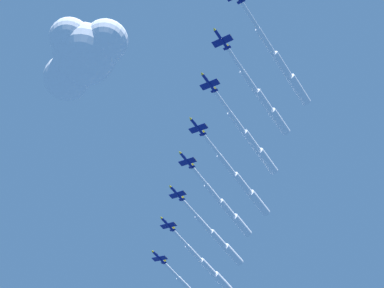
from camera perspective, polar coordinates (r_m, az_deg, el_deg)
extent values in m
cylinder|color=black|center=(209.02, 5.06, 13.81)|extent=(1.14, 0.74, 1.07)
cube|color=navy|center=(208.73, 4.92, 14.02)|extent=(3.13, 1.50, 1.28)
cube|color=yellow|center=(209.53, 4.99, 14.14)|extent=(1.00, 1.50, 1.81)
cylinder|color=white|center=(210.97, 5.94, 12.47)|extent=(3.62, 13.54, 1.82)
cylinder|color=white|center=(215.23, 7.48, 9.96)|extent=(4.52, 13.66, 2.73)
cylinder|color=white|center=(219.73, 9.08, 7.61)|extent=(5.42, 13.79, 3.64)
cylinder|color=white|center=(224.74, 10.61, 5.36)|extent=(6.32, 13.91, 4.55)
cylinder|color=navy|center=(213.17, 2.98, 10.36)|extent=(2.59, 9.11, 1.42)
cone|color=yellow|center=(211.54, 2.23, 11.42)|extent=(1.50, 1.47, 1.34)
cylinder|color=black|center=(214.79, 3.67, 9.37)|extent=(1.13, 0.73, 1.06)
ellipsoid|color=black|center=(212.90, 2.72, 10.84)|extent=(1.19, 2.01, 0.90)
cube|color=navy|center=(213.31, 3.06, 10.24)|extent=(8.20, 3.72, 3.07)
cube|color=yellow|center=(211.55, 3.92, 10.61)|extent=(0.99, 2.37, 0.34)
cube|color=yellow|center=(215.23, 2.22, 9.89)|extent=(0.99, 2.37, 0.34)
cube|color=navy|center=(214.45, 3.53, 9.57)|extent=(3.15, 1.49, 1.21)
cube|color=yellow|center=(215.22, 3.59, 9.71)|extent=(0.96, 1.49, 1.82)
cylinder|color=white|center=(216.82, 4.46, 8.24)|extent=(3.38, 12.26, 1.80)
cylinder|color=white|center=(221.12, 5.83, 6.12)|extent=(4.28, 12.38, 2.70)
cylinder|color=white|center=(225.51, 7.29, 4.13)|extent=(5.17, 12.50, 3.60)
cylinder|color=white|center=(230.29, 8.69, 2.22)|extent=(6.06, 12.62, 4.50)
cylinder|color=navy|center=(219.80, 1.72, 6.08)|extent=(2.61, 9.11, 1.43)
cone|color=yellow|center=(217.94, 0.99, 7.07)|extent=(1.52, 1.47, 1.36)
cylinder|color=black|center=(221.63, 2.39, 5.16)|extent=(1.14, 0.74, 1.07)
ellipsoid|color=black|center=(219.41, 1.47, 6.54)|extent=(1.20, 2.01, 0.91)
cube|color=navy|center=(219.96, 1.79, 5.97)|extent=(8.16, 3.72, 3.21)
cube|color=yellow|center=(217.99, 2.60, 6.28)|extent=(0.99, 2.37, 0.35)
cube|color=yellow|center=(222.09, 1.01, 5.67)|extent=(0.99, 2.37, 0.35)
cube|color=navy|center=(221.25, 2.25, 5.35)|extent=(3.13, 1.49, 1.26)
cube|color=yellow|center=(221.97, 2.32, 5.49)|extent=(0.99, 1.50, 1.81)
cylinder|color=white|center=(223.99, 3.19, 4.06)|extent=(3.48, 12.75, 1.82)
cylinder|color=white|center=(228.95, 4.59, 2.01)|extent=(4.38, 12.87, 2.72)
cylinder|color=white|center=(233.96, 6.07, 0.10)|extent=(5.28, 12.99, 3.63)
cylinder|color=white|center=(239.35, 7.50, -1.73)|extent=(6.18, 13.11, 4.54)
cylinder|color=navy|center=(224.94, 0.56, 1.67)|extent=(2.51, 9.11, 1.43)
cone|color=yellow|center=(222.86, -0.18, 2.59)|extent=(1.50, 1.46, 1.36)
cylinder|color=black|center=(226.97, 1.23, 0.82)|extent=(1.14, 0.73, 1.07)
ellipsoid|color=black|center=(224.44, 0.31, 2.11)|extent=(1.18, 2.00, 0.91)
cube|color=navy|center=(225.13, 0.63, 1.56)|extent=(8.13, 3.64, 3.22)
cube|color=yellow|center=(222.99, 1.40, 1.84)|extent=(0.96, 2.37, 0.35)
cube|color=yellow|center=(227.42, -0.11, 1.31)|extent=(0.96, 2.37, 0.35)
cube|color=navy|center=(226.55, 1.09, 0.99)|extent=(3.12, 1.46, 1.27)
cube|color=yellow|center=(227.21, 1.16, 1.15)|extent=(0.97, 1.49, 1.81)
cylinder|color=white|center=(229.72, 2.08, -0.26)|extent=(3.43, 13.52, 1.82)
cylinder|color=white|center=(235.45, 3.59, -2.26)|extent=(4.34, 13.63, 2.73)
cylinder|color=white|center=(241.23, 5.16, -4.11)|extent=(5.24, 13.74, 3.63)
cylinder|color=white|center=(247.41, 6.67, -5.88)|extent=(6.14, 13.85, 4.54)
cylinder|color=navy|center=(236.50, -0.53, -1.68)|extent=(2.54, 9.11, 1.43)
cone|color=yellow|center=(234.26, -1.23, -0.83)|extent=(1.51, 1.46, 1.35)
cylinder|color=black|center=(238.68, 0.12, -2.47)|extent=(1.14, 0.73, 1.07)
ellipsoid|color=black|center=(235.92, -0.77, -1.27)|extent=(1.19, 2.00, 0.91)
cube|color=navy|center=(236.71, -0.46, -1.78)|extent=(8.15, 3.67, 3.20)
cube|color=yellow|center=(234.46, 0.27, -1.55)|extent=(0.97, 2.37, 0.35)
cube|color=yellow|center=(239.09, -1.16, -1.99)|extent=(0.97, 2.37, 0.35)
cube|color=navy|center=(238.23, -0.01, -2.31)|extent=(3.13, 1.47, 1.26)
cube|color=yellow|center=(238.85, 0.06, -2.15)|extent=(0.98, 1.49, 1.81)
cylinder|color=white|center=(241.36, 0.87, -3.38)|extent=(3.33, 12.36, 1.82)
cylinder|color=white|center=(246.86, 2.20, -5.05)|extent=(4.24, 12.47, 2.72)
cylinder|color=white|center=(252.30, 3.60, -6.62)|extent=(5.14, 12.58, 3.63)
cylinder|color=white|center=(258.04, 4.96, -8.12)|extent=(6.04, 12.70, 4.54)
cylinder|color=navy|center=(247.20, -1.52, -5.00)|extent=(2.37, 9.10, 1.41)
cone|color=yellow|center=(244.85, -2.22, -4.23)|extent=(1.47, 1.44, 1.34)
cylinder|color=black|center=(249.49, -0.88, -5.71)|extent=(1.12, 0.71, 1.06)
ellipsoid|color=black|center=(246.56, -1.76, -4.62)|extent=(1.15, 1.99, 0.90)
cube|color=navy|center=(247.43, -1.45, -5.09)|extent=(8.18, 3.54, 3.03)
cube|color=yellow|center=(245.09, -0.77, -4.88)|extent=(0.94, 2.36, 0.34)
cube|color=yellow|center=(249.88, -2.11, -5.28)|extent=(0.94, 2.36, 0.34)
cube|color=navy|center=(249.01, -1.01, -5.57)|extent=(3.14, 1.42, 1.20)
cube|color=yellow|center=(249.60, -0.94, -5.41)|extent=(0.92, 1.47, 1.82)
cylinder|color=white|center=(252.36, -0.10, -6.56)|extent=(3.14, 12.73, 1.80)
cylinder|color=white|center=(258.26, 1.27, -8.13)|extent=(4.04, 12.82, 2.70)
cylinder|color=white|center=(264.07, 2.71, -9.59)|extent=(4.93, 12.92, 3.60)
cylinder|color=white|center=(270.18, 4.11, -10.98)|extent=(5.83, 13.02, 4.49)
cylinder|color=navy|center=(258.55, -2.44, -8.06)|extent=(2.44, 9.10, 1.42)
cone|color=yellow|center=(256.05, -3.12, -7.35)|extent=(1.49, 1.45, 1.35)
cylinder|color=black|center=(260.96, -1.82, -8.72)|extent=(1.12, 0.72, 1.06)
ellipsoid|color=black|center=(257.83, -2.67, -7.71)|extent=(1.16, 2.00, 0.90)
cube|color=navy|center=(258.79, -2.37, -8.15)|extent=(8.17, 3.59, 3.09)
cube|color=yellow|center=(256.36, -1.72, -7.98)|extent=(0.95, 2.36, 0.34)
cube|color=yellow|center=(261.33, -3.00, -8.29)|extent=(0.95, 2.36, 0.34)
cube|color=navy|center=(260.46, -1.95, -8.59)|extent=(3.14, 1.44, 1.22)
cube|color=yellow|center=(261.01, -1.88, -8.43)|extent=(0.94, 1.48, 1.82)
cylinder|color=white|center=(264.02, -1.06, -9.52)|extent=(3.25, 12.89, 1.80)
cylinder|color=white|center=(270.27, 0.28, -10.97)|extent=(4.15, 12.99, 2.71)
cylinder|color=white|center=(276.40, 1.69, -12.34)|extent=(5.05, 13.10, 3.61)
cylinder|color=white|center=(282.81, 3.06, -13.64)|extent=(5.94, 13.20, 4.51)
cylinder|color=navy|center=(268.47, -3.33, -11.29)|extent=(2.45, 9.10, 1.43)
cone|color=yellow|center=(265.84, -3.99, -10.63)|extent=(1.50, 1.45, 1.36)
cylinder|color=black|center=(271.01, -2.71, -11.89)|extent=(1.14, 0.72, 1.07)
ellipsoid|color=black|center=(267.67, -3.55, -10.95)|extent=(1.17, 2.00, 0.92)
cube|color=navy|center=(268.73, -3.26, -11.37)|extent=(8.10, 3.58, 3.28)
cube|color=yellow|center=(266.17, -2.64, -11.25)|extent=(0.95, 2.36, 0.35)
cube|color=yellow|center=(271.40, -3.85, -11.45)|extent=(0.95, 2.36, 0.35)
cube|color=navy|center=(270.49, -2.84, -11.77)|extent=(3.11, 1.44, 1.29)
cube|color=yellow|center=(270.97, -2.77, -11.61)|extent=(0.98, 1.48, 1.81)
cylinder|color=white|center=(274.28, -1.95, -12.64)|extent=(3.30, 13.15, 1.82)
cylinder|color=white|center=(280.92, -0.60, -14.00)|extent=(4.21, 13.26, 2.73)
sphere|color=white|center=(236.00, -10.66, 8.81)|extent=(25.75, 25.75, 25.75)
sphere|color=white|center=(240.63, -12.38, 6.51)|extent=(19.31, 19.31, 19.31)
sphere|color=white|center=(233.72, -8.60, 10.14)|extent=(18.03, 18.03, 18.03)
sphere|color=white|center=(235.74, -12.10, 10.32)|extent=(16.74, 16.74, 16.74)
sphere|color=white|center=(244.85, -10.15, 8.77)|extent=(14.16, 14.16, 14.16)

